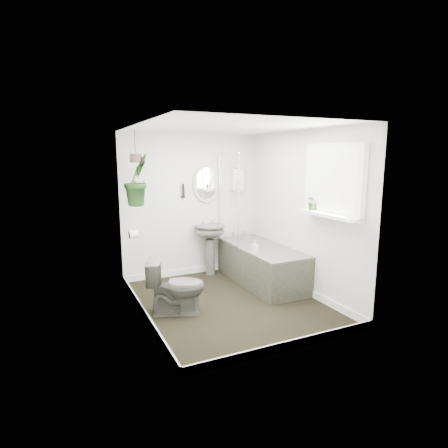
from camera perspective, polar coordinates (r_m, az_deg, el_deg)
name	(u,v)px	position (r m, az deg, el deg)	size (l,w,h in m)	color
floor	(229,303)	(5.17, 0.72, -11.91)	(2.30, 2.80, 0.02)	#2A2717
ceiling	(229,126)	(4.79, 0.78, 14.67)	(2.30, 2.80, 0.02)	white
wall_back	(191,205)	(6.14, -4.98, 2.86)	(2.30, 0.02, 2.30)	silver
wall_front	(292,240)	(3.66, 10.40, -2.48)	(2.30, 0.02, 2.30)	silver
wall_left	(140,225)	(4.48, -12.75, -0.20)	(0.02, 2.80, 2.30)	silver
wall_right	(302,213)	(5.45, 11.81, 1.71)	(0.02, 2.80, 2.30)	silver
skirting	(229,299)	(5.15, 0.72, -11.29)	(2.30, 2.80, 0.10)	white
bathtub	(261,265)	(5.85, 5.70, -6.17)	(0.72, 1.72, 0.58)	#4F5046
bath_screen	(229,199)	(5.92, 0.69, 3.88)	(0.04, 0.72, 1.40)	silver
shower_box	(237,180)	(6.35, 2.02, 6.77)	(0.20, 0.10, 0.35)	white
oval_mirror	(206,184)	(6.15, -2.71, 6.18)	(0.46, 0.03, 0.62)	beige
wall_sconce	(183,191)	(6.01, -6.20, 5.07)	(0.04, 0.04, 0.22)	black
toilet_roll_holder	(133,234)	(5.21, -13.65, -1.55)	(0.11, 0.11, 0.11)	white
window_recess	(334,181)	(4.81, 16.37, 6.37)	(0.08, 1.00, 0.90)	white
window_sill	(327,215)	(4.81, 15.48, 1.37)	(0.18, 1.00, 0.04)	white
window_blinds	(331,181)	(4.78, 15.96, 6.37)	(0.01, 0.86, 0.76)	white
toilet	(176,286)	(4.75, -7.33, -9.37)	(0.40, 0.70, 0.71)	#4F5046
pedestal_sink	(210,250)	(6.20, -2.13, -3.92)	(0.49, 0.42, 0.84)	#4F5046
sill_plant	(313,202)	(5.03, 13.45, 3.35)	(0.20, 0.17, 0.22)	black
hanging_plant	(137,180)	(5.40, -13.19, 6.55)	(0.40, 0.32, 0.72)	black
soap_bottle	(255,247)	(5.36, 4.71, -3.45)	(0.08, 0.09, 0.19)	#322E2D
hanging_pot	(136,158)	(5.39, -13.32, 9.73)	(0.16, 0.16, 0.12)	#463629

